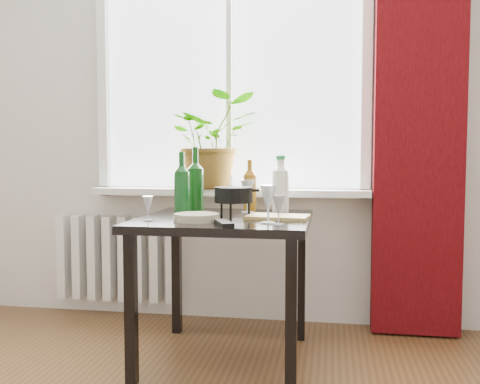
% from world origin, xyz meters
% --- Properties ---
extents(window, '(1.72, 0.08, 1.62)m').
position_xyz_m(window, '(0.00, 2.22, 1.60)').
color(window, white).
rests_on(window, ground).
extents(windowsill, '(1.72, 0.20, 0.04)m').
position_xyz_m(windowsill, '(0.00, 2.15, 0.82)').
color(windowsill, silver).
rests_on(windowsill, ground).
extents(curtain, '(0.50, 0.12, 2.56)m').
position_xyz_m(curtain, '(1.12, 2.12, 1.30)').
color(curtain, '#380508').
rests_on(curtain, ground).
extents(radiator, '(0.80, 0.10, 0.55)m').
position_xyz_m(radiator, '(-0.75, 2.18, 0.38)').
color(radiator, silver).
rests_on(radiator, ground).
extents(table, '(0.85, 0.85, 0.74)m').
position_xyz_m(table, '(0.10, 1.55, 0.65)').
color(table, black).
rests_on(table, ground).
extents(potted_plant, '(0.68, 0.65, 0.59)m').
position_xyz_m(potted_plant, '(-0.10, 2.17, 1.14)').
color(potted_plant, '#31691C').
rests_on(potted_plant, windowsill).
extents(wine_bottle_left, '(0.08, 0.08, 0.34)m').
position_xyz_m(wine_bottle_left, '(-0.12, 1.54, 0.91)').
color(wine_bottle_left, '#0C4014').
rests_on(wine_bottle_left, table).
extents(wine_bottle_right, '(0.10, 0.10, 0.36)m').
position_xyz_m(wine_bottle_right, '(-0.08, 1.67, 0.92)').
color(wine_bottle_right, '#0B3A0D').
rests_on(wine_bottle_right, table).
extents(bottle_amber, '(0.07, 0.07, 0.30)m').
position_xyz_m(bottle_amber, '(0.18, 1.86, 0.89)').
color(bottle_amber, brown).
rests_on(bottle_amber, table).
extents(cleaning_bottle, '(0.11, 0.11, 0.32)m').
position_xyz_m(cleaning_bottle, '(0.35, 1.85, 0.90)').
color(cleaning_bottle, white).
rests_on(cleaning_bottle, table).
extents(wineglass_front_right, '(0.09, 0.09, 0.18)m').
position_xyz_m(wineglass_front_right, '(0.34, 1.34, 0.83)').
color(wineglass_front_right, white).
rests_on(wineglass_front_right, table).
extents(wineglass_far_right, '(0.06, 0.06, 0.14)m').
position_xyz_m(wineglass_far_right, '(0.40, 1.28, 0.81)').
color(wineglass_far_right, silver).
rests_on(wineglass_far_right, table).
extents(wineglass_back_center, '(0.10, 0.10, 0.18)m').
position_xyz_m(wineglass_back_center, '(0.18, 1.77, 0.83)').
color(wineglass_back_center, silver).
rests_on(wineglass_back_center, table).
extents(wineglass_back_left, '(0.09, 0.09, 0.18)m').
position_xyz_m(wineglass_back_left, '(-0.13, 1.74, 0.83)').
color(wineglass_back_left, white).
rests_on(wineglass_back_left, table).
extents(wineglass_front_left, '(0.06, 0.06, 0.12)m').
position_xyz_m(wineglass_front_left, '(-0.23, 1.33, 0.80)').
color(wineglass_front_left, silver).
rests_on(wineglass_front_left, table).
extents(plate_stack, '(0.29, 0.29, 0.04)m').
position_xyz_m(plate_stack, '(0.00, 1.36, 0.76)').
color(plate_stack, '#BAB59A').
rests_on(plate_stack, table).
extents(fondue_pot, '(0.26, 0.24, 0.15)m').
position_xyz_m(fondue_pot, '(0.14, 1.57, 0.82)').
color(fondue_pot, black).
rests_on(fondue_pot, table).
extents(tv_remote, '(0.12, 0.19, 0.02)m').
position_xyz_m(tv_remote, '(0.16, 1.23, 0.75)').
color(tv_remote, black).
rests_on(tv_remote, table).
extents(cutting_board, '(0.32, 0.23, 0.02)m').
position_xyz_m(cutting_board, '(0.37, 1.53, 0.75)').
color(cutting_board, '#A9914C').
rests_on(cutting_board, table).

